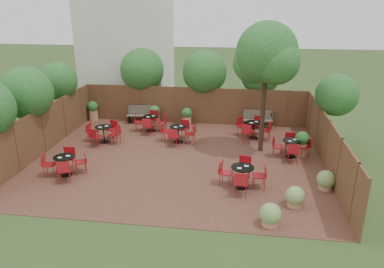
# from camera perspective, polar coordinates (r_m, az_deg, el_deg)

# --- Properties ---
(ground) EXTENTS (80.00, 80.00, 0.00)m
(ground) POSITION_cam_1_polar(r_m,az_deg,el_deg) (15.82, -2.14, -3.93)
(ground) COLOR #354F23
(ground) RESTS_ON ground
(courtyard_paving) EXTENTS (12.00, 10.00, 0.02)m
(courtyard_paving) POSITION_cam_1_polar(r_m,az_deg,el_deg) (15.82, -2.14, -3.90)
(courtyard_paving) COLOR #361B16
(courtyard_paving) RESTS_ON ground
(fence_back) EXTENTS (12.00, 0.08, 2.00)m
(fence_back) POSITION_cam_1_polar(r_m,az_deg,el_deg) (20.15, 0.30, 4.39)
(fence_back) COLOR brown
(fence_back) RESTS_ON ground
(fence_left) EXTENTS (0.08, 10.00, 2.00)m
(fence_left) POSITION_cam_1_polar(r_m,az_deg,el_deg) (17.48, -21.94, 0.46)
(fence_left) COLOR brown
(fence_left) RESTS_ON ground
(fence_right) EXTENTS (0.08, 10.00, 2.00)m
(fence_right) POSITION_cam_1_polar(r_m,az_deg,el_deg) (15.60, 20.07, -1.57)
(fence_right) COLOR brown
(fence_right) RESTS_ON ground
(neighbour_building) EXTENTS (5.00, 4.00, 8.00)m
(neighbour_building) POSITION_cam_1_polar(r_m,az_deg,el_deg) (23.46, -9.94, 13.78)
(neighbour_building) COLOR silver
(neighbour_building) RESTS_ON ground
(overhang_foliage) EXTENTS (15.34, 10.54, 2.41)m
(overhang_foliage) POSITION_cam_1_polar(r_m,az_deg,el_deg) (18.22, -7.33, 7.96)
(overhang_foliage) COLOR #1F5D1E
(overhang_foliage) RESTS_ON ground
(courtyard_tree) EXTENTS (2.72, 2.62, 5.62)m
(courtyard_tree) POSITION_cam_1_polar(r_m,az_deg,el_deg) (15.86, 11.36, 11.56)
(courtyard_tree) COLOR black
(courtyard_tree) RESTS_ON courtyard_paving
(park_bench_left) EXTENTS (1.58, 0.60, 0.96)m
(park_bench_left) POSITION_cam_1_polar(r_m,az_deg,el_deg) (20.49, -7.74, 3.06)
(park_bench_left) COLOR brown
(park_bench_left) RESTS_ON courtyard_paving
(park_bench_right) EXTENTS (1.53, 0.52, 0.94)m
(park_bench_right) POSITION_cam_1_polar(r_m,az_deg,el_deg) (19.78, 10.08, 2.28)
(park_bench_right) COLOR brown
(park_bench_right) RESTS_ON courtyard_paving
(bistro_tables) EXTENTS (10.40, 7.18, 0.94)m
(bistro_tables) POSITION_cam_1_polar(r_m,az_deg,el_deg) (16.46, -1.21, -1.14)
(bistro_tables) COLOR black
(bistro_tables) RESTS_ON courtyard_paving
(planters) EXTENTS (11.46, 4.16, 1.09)m
(planters) POSITION_cam_1_polar(r_m,az_deg,el_deg) (19.05, -2.32, 2.18)
(planters) COLOR #AE7957
(planters) RESTS_ON courtyard_paving
(low_shrubs) EXTENTS (2.74, 3.24, 0.71)m
(low_shrubs) POSITION_cam_1_polar(r_m,az_deg,el_deg) (12.74, 16.04, -9.22)
(low_shrubs) COLOR #AE7957
(low_shrubs) RESTS_ON courtyard_paving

